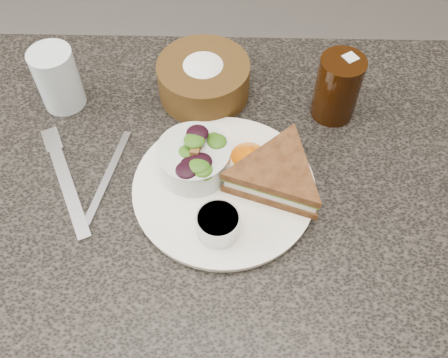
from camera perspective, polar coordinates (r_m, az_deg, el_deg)
floor at (r=1.45m, az=-1.23°, el=-17.58°), size 6.00×6.00×0.00m
dining_table at (r=1.10m, az=-1.58°, el=-11.71°), size 1.00×0.70×0.75m
dinner_plate at (r=0.76m, az=0.00°, el=-1.04°), size 0.27×0.27×0.01m
sandwich at (r=0.74m, az=6.11°, el=0.49°), size 0.22×0.22×0.05m
salad_bowl at (r=0.75m, az=-3.50°, el=2.69°), size 0.12×0.12×0.06m
dressing_ramekin at (r=0.70m, az=-0.68°, el=-5.22°), size 0.07×0.07×0.04m
orange_wedge at (r=0.78m, az=2.89°, el=3.17°), size 0.08×0.08×0.03m
fork at (r=0.80m, az=-17.45°, el=-0.78°), size 0.11×0.19×0.01m
knife at (r=0.80m, az=-13.08°, el=0.39°), size 0.05×0.18×0.00m
bread_basket at (r=0.87m, az=-2.36°, el=11.87°), size 0.17×0.17×0.09m
cola_glass at (r=0.84m, az=12.90°, el=10.42°), size 0.09×0.09×0.13m
water_glass at (r=0.89m, az=-18.48°, el=10.83°), size 0.09×0.09×0.11m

